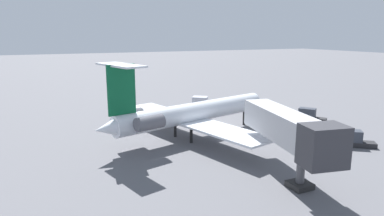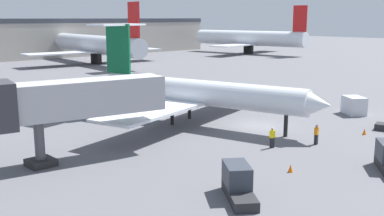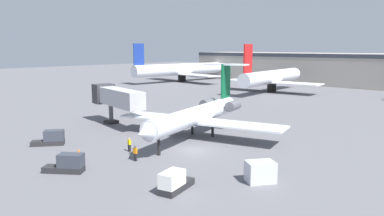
{
  "view_description": "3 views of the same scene",
  "coord_description": "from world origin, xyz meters",
  "px_view_note": "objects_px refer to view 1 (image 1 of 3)",
  "views": [
    {
      "loc": [
        -41.53,
        22.61,
        12.81
      ],
      "look_at": [
        -3.88,
        5.13,
        3.81
      ],
      "focal_mm": 32.0,
      "sensor_mm": 36.0,
      "label": 1
    },
    {
      "loc": [
        -34.14,
        -26.86,
        10.39
      ],
      "look_at": [
        -6.35,
        2.66,
        2.26
      ],
      "focal_mm": 42.15,
      "sensor_mm": 36.0,
      "label": 2
    },
    {
      "loc": [
        30.14,
        -32.71,
        12.35
      ],
      "look_at": [
        -5.57,
        5.83,
        3.88
      ],
      "focal_mm": 35.49,
      "sensor_mm": 36.0,
      "label": 3
    }
  ],
  "objects_px": {
    "ground_crew_loader": "(263,117)",
    "baggage_tug_spare": "(246,104)",
    "regional_jet": "(189,113)",
    "baggage_tug_trailing": "(309,115)",
    "ground_crew_marshaller": "(268,124)",
    "traffic_cone_mid": "(247,112)",
    "traffic_cone_near": "(313,131)",
    "cargo_container_uld": "(200,102)",
    "baggage_tug_lead": "(353,139)",
    "jet_bridge": "(292,131)"
  },
  "relations": [
    {
      "from": "baggage_tug_spare",
      "to": "cargo_container_uld",
      "type": "bearing_deg",
      "value": 59.55
    },
    {
      "from": "ground_crew_marshaller",
      "to": "baggage_tug_spare",
      "type": "bearing_deg",
      "value": -22.1
    },
    {
      "from": "baggage_tug_spare",
      "to": "ground_crew_marshaller",
      "type": "bearing_deg",
      "value": 157.9
    },
    {
      "from": "jet_bridge",
      "to": "ground_crew_loader",
      "type": "distance_m",
      "value": 20.54
    },
    {
      "from": "jet_bridge",
      "to": "baggage_tug_trailing",
      "type": "bearing_deg",
      "value": -47.71
    },
    {
      "from": "ground_crew_loader",
      "to": "baggage_tug_trailing",
      "type": "xyz_separation_m",
      "value": [
        -1.95,
        -6.98,
        -0.02
      ]
    },
    {
      "from": "regional_jet",
      "to": "ground_crew_loader",
      "type": "bearing_deg",
      "value": -79.95
    },
    {
      "from": "regional_jet",
      "to": "baggage_tug_trailing",
      "type": "xyz_separation_m",
      "value": [
        0.37,
        -20.06,
        -2.46
      ]
    },
    {
      "from": "jet_bridge",
      "to": "regional_jet",
      "type": "bearing_deg",
      "value": 11.06
    },
    {
      "from": "ground_crew_marshaller",
      "to": "baggage_tug_trailing",
      "type": "xyz_separation_m",
      "value": [
        1.55,
        -8.89,
        -0.02
      ]
    },
    {
      "from": "ground_crew_loader",
      "to": "baggage_tug_spare",
      "type": "distance_m",
      "value": 10.06
    },
    {
      "from": "baggage_tug_spare",
      "to": "traffic_cone_mid",
      "type": "distance_m",
      "value": 4.07
    },
    {
      "from": "regional_jet",
      "to": "jet_bridge",
      "type": "bearing_deg",
      "value": -168.94
    },
    {
      "from": "cargo_container_uld",
      "to": "traffic_cone_mid",
      "type": "distance_m",
      "value": 9.1
    },
    {
      "from": "baggage_tug_spare",
      "to": "cargo_container_uld",
      "type": "xyz_separation_m",
      "value": [
        4.15,
        7.06,
        0.14
      ]
    },
    {
      "from": "ground_crew_marshaller",
      "to": "traffic_cone_near",
      "type": "xyz_separation_m",
      "value": [
        -3.86,
        -4.46,
        -0.58
      ]
    },
    {
      "from": "cargo_container_uld",
      "to": "traffic_cone_mid",
      "type": "bearing_deg",
      "value": -146.8
    },
    {
      "from": "ground_crew_marshaller",
      "to": "traffic_cone_mid",
      "type": "xyz_separation_m",
      "value": [
        9.53,
        -3.17,
        -0.58
      ]
    },
    {
      "from": "ground_crew_marshaller",
      "to": "ground_crew_loader",
      "type": "xyz_separation_m",
      "value": [
        3.5,
        -1.91,
        0.0
      ]
    },
    {
      "from": "ground_crew_marshaller",
      "to": "ground_crew_loader",
      "type": "distance_m",
      "value": 3.98
    },
    {
      "from": "jet_bridge",
      "to": "ground_crew_loader",
      "type": "relative_size",
      "value": 8.11
    },
    {
      "from": "regional_jet",
      "to": "ground_crew_loader",
      "type": "xyz_separation_m",
      "value": [
        2.32,
        -13.08,
        -2.44
      ]
    },
    {
      "from": "baggage_tug_lead",
      "to": "traffic_cone_near",
      "type": "relative_size",
      "value": 7.36
    },
    {
      "from": "ground_crew_loader",
      "to": "baggage_tug_spare",
      "type": "height_order",
      "value": "baggage_tug_spare"
    },
    {
      "from": "traffic_cone_mid",
      "to": "jet_bridge",
      "type": "bearing_deg",
      "value": 154.2
    },
    {
      "from": "traffic_cone_near",
      "to": "baggage_tug_lead",
      "type": "bearing_deg",
      "value": -176.49
    },
    {
      "from": "baggage_tug_spare",
      "to": "traffic_cone_near",
      "type": "bearing_deg",
      "value": 177.25
    },
    {
      "from": "regional_jet",
      "to": "traffic_cone_near",
      "type": "bearing_deg",
      "value": -107.88
    },
    {
      "from": "jet_bridge",
      "to": "baggage_tug_lead",
      "type": "distance_m",
      "value": 14.19
    },
    {
      "from": "regional_jet",
      "to": "ground_crew_marshaller",
      "type": "height_order",
      "value": "regional_jet"
    },
    {
      "from": "baggage_tug_trailing",
      "to": "ground_crew_marshaller",
      "type": "bearing_deg",
      "value": 99.89
    },
    {
      "from": "ground_crew_marshaller",
      "to": "ground_crew_loader",
      "type": "bearing_deg",
      "value": -28.62
    },
    {
      "from": "traffic_cone_near",
      "to": "baggage_tug_trailing",
      "type": "bearing_deg",
      "value": -39.29
    },
    {
      "from": "ground_crew_marshaller",
      "to": "traffic_cone_mid",
      "type": "bearing_deg",
      "value": -18.41
    },
    {
      "from": "regional_jet",
      "to": "cargo_container_uld",
      "type": "xyz_separation_m",
      "value": [
        15.95,
        -9.38,
        -2.32
      ]
    },
    {
      "from": "baggage_tug_lead",
      "to": "baggage_tug_trailing",
      "type": "relative_size",
      "value": 1.0
    },
    {
      "from": "regional_jet",
      "to": "baggage_tug_spare",
      "type": "xyz_separation_m",
      "value": [
        11.79,
        -16.44,
        -2.46
      ]
    },
    {
      "from": "baggage_tug_lead",
      "to": "baggage_tug_spare",
      "type": "xyz_separation_m",
      "value": [
        22.75,
        -0.45,
        0.0
      ]
    },
    {
      "from": "baggage_tug_spare",
      "to": "traffic_cone_near",
      "type": "xyz_separation_m",
      "value": [
        -16.84,
        0.81,
        -0.56
      ]
    },
    {
      "from": "ground_crew_marshaller",
      "to": "baggage_tug_spare",
      "type": "distance_m",
      "value": 14.0
    },
    {
      "from": "ground_crew_marshaller",
      "to": "baggage_tug_spare",
      "type": "relative_size",
      "value": 0.4
    },
    {
      "from": "baggage_tug_trailing",
      "to": "cargo_container_uld",
      "type": "distance_m",
      "value": 18.89
    },
    {
      "from": "traffic_cone_near",
      "to": "traffic_cone_mid",
      "type": "bearing_deg",
      "value": 5.48
    },
    {
      "from": "ground_crew_loader",
      "to": "baggage_tug_trailing",
      "type": "relative_size",
      "value": 0.42
    },
    {
      "from": "baggage_tug_lead",
      "to": "traffic_cone_mid",
      "type": "xyz_separation_m",
      "value": [
        19.31,
        1.65,
        -0.56
      ]
    },
    {
      "from": "cargo_container_uld",
      "to": "regional_jet",
      "type": "bearing_deg",
      "value": 149.55
    },
    {
      "from": "regional_jet",
      "to": "ground_crew_marshaller",
      "type": "xyz_separation_m",
      "value": [
        -1.18,
        -11.17,
        -2.44
      ]
    },
    {
      "from": "baggage_tug_lead",
      "to": "traffic_cone_mid",
      "type": "relative_size",
      "value": 7.36
    },
    {
      "from": "traffic_cone_mid",
      "to": "traffic_cone_near",
      "type": "bearing_deg",
      "value": -174.52
    },
    {
      "from": "baggage_tug_trailing",
      "to": "traffic_cone_near",
      "type": "bearing_deg",
      "value": 140.71
    }
  ]
}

